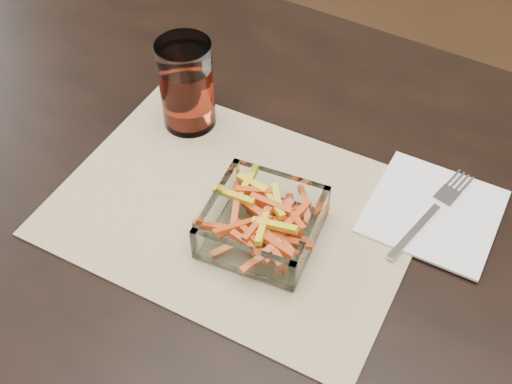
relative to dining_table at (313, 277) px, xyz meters
The scene contains 6 objects.
dining_table is the anchor object (origin of this frame).
placemat 0.14m from the dining_table, behind, with size 0.45×0.33×0.00m, color tan.
glass_bowl 0.13m from the dining_table, 149.49° to the right, with size 0.15×0.15×0.05m.
tumbler 0.31m from the dining_table, 159.85° to the left, with size 0.08×0.08×0.13m.
napkin 0.18m from the dining_table, 44.40° to the left, with size 0.16×0.16×0.00m, color white.
fork 0.18m from the dining_table, 43.83° to the left, with size 0.05×0.18×0.00m.
Camera 1 is at (0.18, -0.46, 1.38)m, focal length 45.00 mm.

